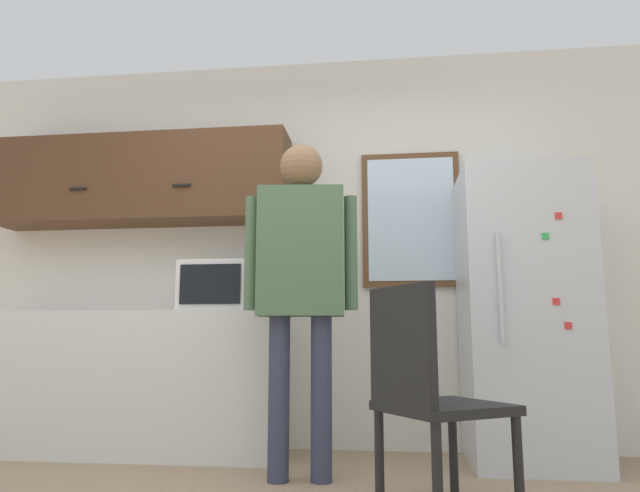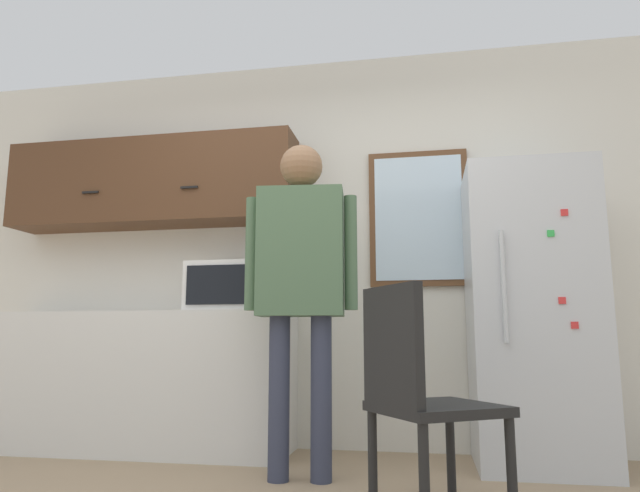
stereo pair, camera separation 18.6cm
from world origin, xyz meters
name	(u,v)px [view 1 (the left image)]	position (x,y,z in m)	size (l,w,h in m)	color
back_wall	(309,247)	(0.00, 1.89, 1.35)	(6.00, 0.06, 2.70)	silver
counter	(123,382)	(-1.16, 1.58, 0.44)	(2.08, 0.57, 0.89)	silver
upper_cabinets	(141,181)	(-1.16, 1.69, 1.81)	(2.08, 0.36, 0.61)	#51331E
microwave	(227,287)	(-0.48, 1.55, 1.04)	(0.54, 0.40, 0.31)	white
person	(301,267)	(0.08, 1.00, 1.09)	(0.60, 0.27, 1.77)	#33384C
refrigerator	(524,315)	(1.34, 1.52, 0.86)	(0.70, 0.69, 1.71)	silver
chair	(426,389)	(0.69, 0.47, 0.51)	(0.63, 0.63, 0.93)	black
window	(411,219)	(0.71, 1.85, 1.52)	(0.66, 0.05, 0.92)	brown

